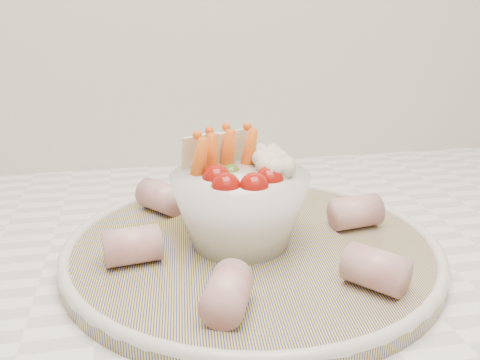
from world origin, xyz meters
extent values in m
cube|color=white|center=(0.00, 1.45, 0.90)|extent=(2.04, 0.62, 0.04)
cylinder|color=navy|center=(-0.08, 1.42, 0.93)|extent=(0.41, 0.41, 0.01)
torus|color=silver|center=(-0.08, 1.42, 0.94)|extent=(0.38, 0.38, 0.01)
sphere|color=#971009|center=(-0.11, 1.39, 1.01)|extent=(0.03, 0.03, 0.03)
sphere|color=#971009|center=(-0.08, 1.39, 1.01)|extent=(0.03, 0.03, 0.03)
sphere|color=#971009|center=(-0.06, 1.41, 1.01)|extent=(0.03, 0.03, 0.03)
sphere|color=#971009|center=(-0.11, 1.42, 1.01)|extent=(0.03, 0.03, 0.03)
sphere|color=#456220|center=(-0.09, 1.44, 1.00)|extent=(0.02, 0.02, 0.02)
cone|color=orange|center=(-0.11, 1.45, 1.02)|extent=(0.02, 0.04, 0.06)
cone|color=orange|center=(-0.09, 1.46, 1.02)|extent=(0.03, 0.04, 0.06)
cone|color=orange|center=(-0.07, 1.46, 1.02)|extent=(0.03, 0.04, 0.06)
cone|color=orange|center=(-0.13, 1.43, 1.02)|extent=(0.03, 0.04, 0.06)
sphere|color=beige|center=(-0.05, 1.44, 1.01)|extent=(0.03, 0.03, 0.03)
sphere|color=beige|center=(-0.05, 1.42, 1.01)|extent=(0.03, 0.03, 0.03)
sphere|color=beige|center=(-0.05, 1.46, 1.01)|extent=(0.03, 0.03, 0.03)
cube|color=beige|center=(-0.11, 1.47, 1.02)|extent=(0.04, 0.01, 0.05)
cube|color=beige|center=(-0.08, 1.47, 1.02)|extent=(0.04, 0.03, 0.05)
cube|color=beige|center=(-0.12, 1.46, 1.02)|extent=(0.04, 0.03, 0.05)
cylinder|color=#B1515B|center=(0.04, 1.44, 0.95)|extent=(0.06, 0.04, 0.04)
cylinder|color=#B1515B|center=(-0.03, 1.54, 0.95)|extent=(0.05, 0.06, 0.04)
cylinder|color=#B1515B|center=(-0.16, 1.52, 0.95)|extent=(0.06, 0.06, 0.04)
cylinder|color=#B1515B|center=(-0.19, 1.40, 0.95)|extent=(0.06, 0.04, 0.04)
cylinder|color=#B1515B|center=(-0.12, 1.30, 0.95)|extent=(0.05, 0.06, 0.04)
cylinder|color=#B1515B|center=(0.01, 1.31, 0.95)|extent=(0.06, 0.06, 0.04)
camera|label=1|loc=(-0.18, 0.93, 1.17)|focal=40.00mm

